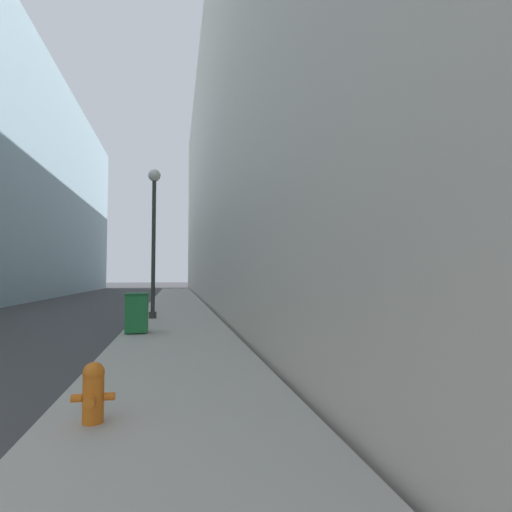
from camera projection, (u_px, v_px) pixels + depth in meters
The scene contains 5 objects.
sidewalk_right at pixel (177, 309), 20.55m from camera, with size 3.22×60.00×0.16m.
building_right_stone at pixel (281, 160), 30.41m from camera, with size 12.00×60.00×21.25m.
fire_hydrant at pixel (93, 391), 4.53m from camera, with size 0.47×0.36×0.68m.
trash_bin at pixel (137, 312), 11.56m from camera, with size 0.63×0.69×1.15m.
lamppost at pixel (154, 222), 15.63m from camera, with size 0.48×0.48×5.84m.
Camera 1 is at (5.22, -3.06, 1.83)m, focal length 28.00 mm.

